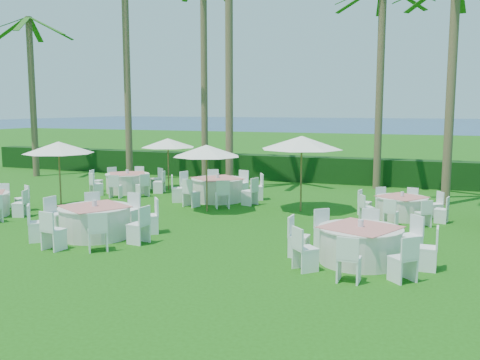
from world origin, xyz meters
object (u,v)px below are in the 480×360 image
at_px(banquet_table_c, 360,244).
at_px(banquet_table_d, 128,182).
at_px(umbrella_d, 302,143).
at_px(banquet_table_f, 402,207).
at_px(umbrella_b, 206,151).
at_px(banquet_table_e, 218,189).
at_px(umbrella_a, 59,147).
at_px(umbrella_c, 168,143).
at_px(banquet_table_b, 95,221).

distance_m(banquet_table_c, banquet_table_d, 12.65).
xyz_separation_m(banquet_table_d, umbrella_d, (7.81, -1.37, 1.93)).
height_order(banquet_table_f, umbrella_b, umbrella_b).
height_order(banquet_table_e, umbrella_b, umbrella_b).
distance_m(umbrella_a, umbrella_b, 5.17).
xyz_separation_m(banquet_table_c, banquet_table_f, (0.49, 5.46, -0.07)).
bearing_deg(umbrella_c, banquet_table_e, -30.14).
bearing_deg(banquet_table_d, banquet_table_c, -32.75).
distance_m(banquet_table_d, umbrella_d, 8.16).
bearing_deg(banquet_table_b, banquet_table_c, 1.20).
xyz_separation_m(umbrella_c, umbrella_d, (6.56, -2.63, 0.33)).
bearing_deg(umbrella_c, banquet_table_c, -40.80).
relative_size(umbrella_a, umbrella_d, 0.86).
xyz_separation_m(banquet_table_b, banquet_table_e, (0.83, 6.47, 0.01)).
distance_m(banquet_table_c, banquet_table_f, 5.48).
xyz_separation_m(banquet_table_e, umbrella_b, (0.48, -2.01, 1.62)).
bearing_deg(banquet_table_f, banquet_table_c, -95.12).
relative_size(umbrella_b, umbrella_c, 1.00).
relative_size(banquet_table_b, banquet_table_c, 1.04).
xyz_separation_m(banquet_table_e, umbrella_d, (3.47, -0.84, 1.89)).
distance_m(banquet_table_b, umbrella_d, 7.33).
distance_m(umbrella_a, umbrella_c, 5.43).
bearing_deg(umbrella_d, umbrella_c, 158.14).
xyz_separation_m(banquet_table_b, banquet_table_d, (-3.50, 6.99, -0.03)).
bearing_deg(umbrella_c, umbrella_b, -46.83).
bearing_deg(umbrella_c, banquet_table_d, -134.49).
bearing_deg(banquet_table_c, umbrella_a, 165.14).
xyz_separation_m(umbrella_a, umbrella_d, (7.95, 2.62, 0.20)).
xyz_separation_m(banquet_table_f, umbrella_b, (-6.32, -1.15, 1.70)).
distance_m(banquet_table_d, umbrella_a, 4.34).
xyz_separation_m(umbrella_b, umbrella_c, (-3.57, 3.81, -0.06)).
height_order(banquet_table_d, umbrella_c, umbrella_c).
xyz_separation_m(banquet_table_f, umbrella_d, (-3.32, 0.02, 1.98)).
bearing_deg(banquet_table_c, banquet_table_e, 134.95).
bearing_deg(banquet_table_d, umbrella_a, -92.11).
relative_size(banquet_table_f, umbrella_c, 1.21).
xyz_separation_m(banquet_table_f, umbrella_a, (-11.28, -2.59, 1.78)).
bearing_deg(banquet_table_f, umbrella_b, -169.67).
height_order(banquet_table_f, umbrella_a, umbrella_a).
bearing_deg(banquet_table_d, umbrella_b, -27.80).
relative_size(banquet_table_d, umbrella_d, 1.13).
relative_size(banquet_table_d, umbrella_b, 1.36).
bearing_deg(banquet_table_f, banquet_table_b, -143.68).
bearing_deg(banquet_table_f, banquet_table_d, 172.90).
relative_size(banquet_table_d, banquet_table_e, 0.91).
bearing_deg(banquet_table_b, banquet_table_d, 116.61).
bearing_deg(banquet_table_d, banquet_table_b, -63.39).
relative_size(banquet_table_b, umbrella_d, 1.23).
bearing_deg(banquet_table_e, umbrella_a, -142.36).
relative_size(banquet_table_f, umbrella_d, 1.01).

